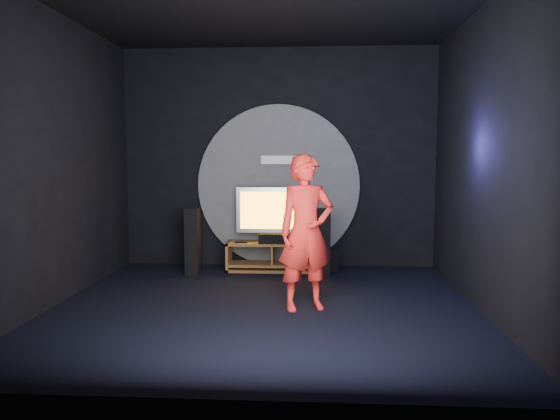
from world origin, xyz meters
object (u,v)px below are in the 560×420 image
Objects in this scene: subwoofer at (329,260)px; tower_speaker_right at (323,242)px; media_console at (273,258)px; tv at (273,212)px; player at (306,232)px; tower_speaker_left at (193,241)px.

tower_speaker_right is at bearing -101.95° from subwoofer.
tv is at bearing 95.95° from media_console.
subwoofer is 0.17× the size of player.
tv is 0.96m from tower_speaker_right.
player is at bearing -75.59° from media_console.
tv is at bearing -176.92° from subwoofer.
tower_speaker_left is 0.56× the size of player.
tower_speaker_right is (1.97, 0.03, 0.00)m from tower_speaker_left.
tower_speaker_left is 1.00× the size of tower_speaker_right.
tower_speaker_right is 1.87m from player.
player reaches higher than tv.
tower_speaker_right is at bearing -25.60° from tv.
player is (-0.23, -1.81, 0.40)m from tower_speaker_right.
media_console is 0.79× the size of player.
subwoofer is at bearing 12.43° from tower_speaker_left.
player is (1.74, -1.78, 0.40)m from tower_speaker_left.
tower_speaker_left is (-1.19, -0.34, 0.31)m from media_console.
tv is 0.63× the size of player.
player is (0.55, -2.19, -0.01)m from tv.
media_console is at bearing -172.47° from subwoofer.
player reaches higher than tower_speaker_right.
media_console is 2.30m from player.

